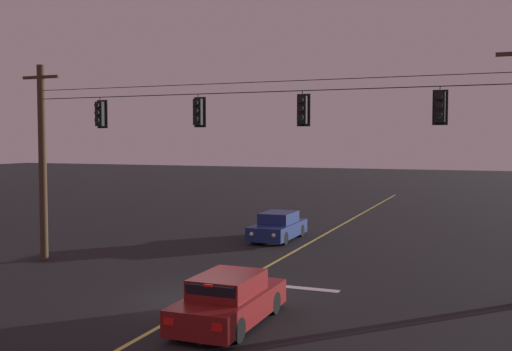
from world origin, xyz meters
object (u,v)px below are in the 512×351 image
at_px(traffic_light_right_inner, 440,107).
at_px(car_oncoming_lead, 278,227).
at_px(traffic_light_left_inner, 198,112).
at_px(traffic_light_leftmost, 100,114).
at_px(traffic_light_centre, 302,110).
at_px(car_waiting_near_lane, 229,301).

height_order(traffic_light_right_inner, car_oncoming_lead, traffic_light_right_inner).
height_order(traffic_light_left_inner, traffic_light_right_inner, same).
xyz_separation_m(traffic_light_leftmost, car_oncoming_lead, (4.47, 8.49, -5.41)).
bearing_deg(traffic_light_left_inner, traffic_light_centre, 0.00).
height_order(traffic_light_centre, traffic_light_right_inner, same).
xyz_separation_m(car_waiting_near_lane, car_oncoming_lead, (-3.40, 13.61, -0.00)).
distance_m(traffic_light_right_inner, car_oncoming_lead, 13.11).
height_order(traffic_light_right_inner, car_waiting_near_lane, traffic_light_right_inner).
bearing_deg(traffic_light_centre, traffic_light_leftmost, 180.00).
height_order(traffic_light_centre, car_oncoming_lead, traffic_light_centre).
relative_size(traffic_light_right_inner, car_waiting_near_lane, 0.28).
xyz_separation_m(traffic_light_centre, traffic_light_right_inner, (4.53, 0.00, 0.00)).
distance_m(traffic_light_left_inner, traffic_light_centre, 4.01).
bearing_deg(car_waiting_near_lane, traffic_light_centre, 84.72).
distance_m(traffic_light_centre, car_oncoming_lead, 10.79).
bearing_deg(traffic_light_centre, car_waiting_near_lane, -95.28).
height_order(traffic_light_left_inner, car_oncoming_lead, traffic_light_left_inner).
xyz_separation_m(traffic_light_left_inner, car_oncoming_lead, (0.13, 8.49, -5.41)).
bearing_deg(traffic_light_right_inner, traffic_light_leftmost, 180.00).
height_order(traffic_light_leftmost, traffic_light_right_inner, same).
bearing_deg(traffic_light_left_inner, traffic_light_right_inner, 0.00).
height_order(car_waiting_near_lane, car_oncoming_lead, same).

